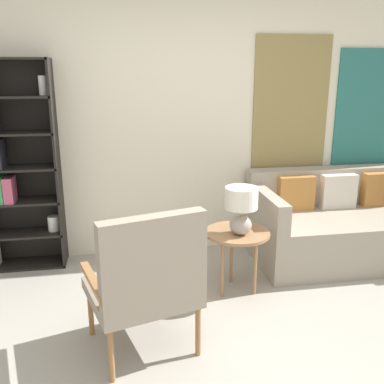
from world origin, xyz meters
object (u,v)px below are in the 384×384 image
armchair (147,277)px  couch (343,225)px  table_lamp (241,206)px  side_table (237,238)px

armchair → couch: bearing=31.7°
armchair → table_lamp: armchair is taller
side_table → table_lamp: size_ratio=1.37×
armchair → table_lamp: 1.06m
side_table → table_lamp: 0.30m
couch → side_table: couch is taller
table_lamp → couch: bearing=25.0°
armchair → couch: 2.38m
table_lamp → side_table: bearing=97.2°
armchair → side_table: bearing=43.2°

